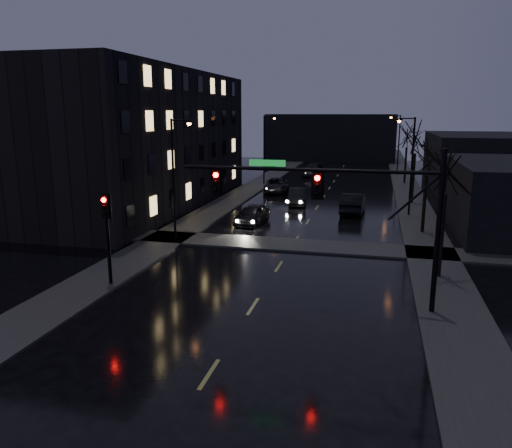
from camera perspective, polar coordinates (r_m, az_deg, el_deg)
The scene contains 22 objects.
ground at distance 15.56m, azimuth -7.90°, elevation -20.15°, with size 160.00×160.00×0.00m, color black.
sidewalk_left at distance 49.70m, azimuth -2.41°, elevation 3.02°, with size 3.00×140.00×0.12m, color #2D2D2B.
sidewalk_right at distance 47.97m, azimuth 17.54°, elevation 2.08°, with size 3.00×140.00×0.12m, color #2D2D2B.
sidewalk_cross at distance 32.11m, azimuth 4.15°, elevation -2.40°, with size 40.00×3.00×0.12m, color #2D2D2B.
apartment_block at distance 47.33m, azimuth -13.67°, elevation 9.43°, with size 12.00×30.00×12.00m, color black.
commercial_right_far at distance 61.54m, azimuth 24.91°, elevation 6.49°, with size 12.00×18.00×6.00m, color black.
far_block at distance 90.57m, azimuth 8.58°, elevation 9.77°, with size 22.00×10.00×8.00m, color black.
signal_mast at distance 21.43m, azimuth 10.33°, elevation 2.98°, with size 11.11×0.41×7.00m.
signal_pole_left at distance 25.10m, azimuth -16.66°, elevation -0.26°, with size 0.35×0.41×4.53m.
tree_near at distance 26.42m, azimuth 21.09°, elevation 7.10°, with size 3.52×3.52×8.08m.
tree_mid_a at distance 36.36m, azimuth 19.08°, elevation 7.94°, with size 3.30×3.30×7.58m.
tree_mid_b at distance 48.26m, azimuth 17.86°, elevation 9.96°, with size 3.74×3.74×8.59m.
tree_far at distance 62.25m, azimuth 16.94°, elevation 10.00°, with size 3.43×3.43×7.88m.
streetlight_l_near at distance 32.82m, azimuth -9.11°, elevation 6.18°, with size 1.53×0.28×8.00m.
streetlight_l_far at distance 58.58m, azimuth 1.14°, elevation 9.14°, with size 1.53×0.28×8.00m.
streetlight_r_mid at distance 42.34m, azimuth 17.14°, elevation 7.22°, with size 1.53×0.28×8.00m.
streetlight_r_far at distance 70.25m, azimuth 15.85°, elevation 9.26°, with size 1.53×0.28×8.00m.
oncoming_car_a at distance 38.18m, azimuth -0.43°, elevation 1.12°, with size 1.76×4.38×1.49m, color black.
oncoming_car_b at distance 46.31m, azimuth 4.78°, elevation 3.13°, with size 1.58×4.54×1.50m, color black.
oncoming_car_c at distance 53.35m, azimuth 2.34°, elevation 4.44°, with size 2.49×5.40×1.50m, color black.
oncoming_car_d at distance 67.82m, azimuth 6.54°, elevation 6.17°, with size 2.23×5.47×1.59m, color black.
lead_car at distance 43.09m, azimuth 11.03°, elevation 2.36°, with size 1.80×5.17×1.70m, color black.
Camera 1 is at (4.98, -12.11, 8.41)m, focal length 35.00 mm.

